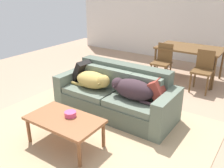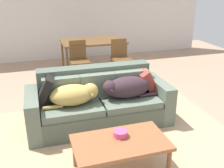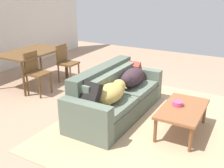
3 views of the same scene
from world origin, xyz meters
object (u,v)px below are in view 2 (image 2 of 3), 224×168
object	(u,v)px
coffee_table	(120,145)
dining_chair_near_right	(120,56)
dog_on_right_cushion	(126,87)
dining_table	(93,43)
couch	(99,103)
throw_pillow_by_left_arm	(45,89)
dog_on_left_cushion	(74,95)
dining_chair_near_left	(79,59)
throw_pillow_by_right_arm	(145,80)
bowl_on_coffee_table	(120,133)

from	to	relation	value
coffee_table	dining_chair_near_right	xyz separation A→B (m)	(1.05, 3.06, 0.12)
dog_on_right_cushion	dining_table	size ratio (longest dim) A/B	0.59
couch	throw_pillow_by_left_arm	distance (m)	0.84
dog_on_left_cushion	coffee_table	xyz separation A→B (m)	(0.32, -1.07, -0.20)
throw_pillow_by_left_arm	dining_chair_near_left	distance (m)	2.03
dining_chair_near_left	dining_chair_near_right	world-z (taller)	dining_chair_near_left
dog_on_left_cushion	throw_pillow_by_right_arm	xyz separation A→B (m)	(1.17, 0.19, 0.02)
dog_on_right_cushion	dining_chair_near_right	xyz separation A→B (m)	(0.60, 1.99, -0.10)
throw_pillow_by_left_arm	dining_chair_near_left	xyz separation A→B (m)	(0.84, 1.84, -0.12)
throw_pillow_by_right_arm	bowl_on_coffee_table	world-z (taller)	throw_pillow_by_right_arm
throw_pillow_by_left_arm	throw_pillow_by_right_arm	distance (m)	1.56
throw_pillow_by_right_arm	dining_table	bearing A→B (deg)	96.74
dining_table	dining_chair_near_left	xyz separation A→B (m)	(-0.44, -0.53, -0.20)
couch	dining_chair_near_left	size ratio (longest dim) A/B	2.40
dog_on_left_cushion	dining_chair_near_right	world-z (taller)	dining_chair_near_right
throw_pillow_by_left_arm	coffee_table	distance (m)	1.48
dog_on_left_cushion	dog_on_right_cushion	size ratio (longest dim) A/B	0.93
dog_on_right_cushion	dining_table	distance (m)	2.58
throw_pillow_by_left_arm	throw_pillow_by_right_arm	xyz separation A→B (m)	(1.56, -0.02, -0.03)
couch	throw_pillow_by_left_arm	world-z (taller)	couch
dining_table	dining_chair_near_right	size ratio (longest dim) A/B	1.67
dog_on_right_cushion	bowl_on_coffee_table	size ratio (longest dim) A/B	5.23
dog_on_left_cushion	bowl_on_coffee_table	distance (m)	1.05
dog_on_right_cushion	throw_pillow_by_right_arm	distance (m)	0.43
throw_pillow_by_right_arm	dining_chair_near_right	distance (m)	1.82
coffee_table	dining_chair_near_right	world-z (taller)	dining_chair_near_right
dining_chair_near_left	dining_chair_near_right	bearing A→B (deg)	-2.74
dog_on_right_cushion	dining_chair_near_right	bearing A→B (deg)	74.02
dining_table	dining_chair_near_left	size ratio (longest dim) A/B	1.64
dining_table	dining_chair_near_right	xyz separation A→B (m)	(0.49, -0.58, -0.21)
throw_pillow_by_right_arm	dog_on_right_cushion	bearing A→B (deg)	-154.79
coffee_table	dining_chair_near_left	size ratio (longest dim) A/B	1.18
coffee_table	bowl_on_coffee_table	world-z (taller)	bowl_on_coffee_table
throw_pillow_by_left_arm	dining_chair_near_left	bearing A→B (deg)	65.55
couch	dog_on_left_cushion	distance (m)	0.49
coffee_table	dog_on_right_cushion	bearing A→B (deg)	66.94
dining_table	couch	bearing A→B (deg)	-101.63
throw_pillow_by_left_arm	dining_chair_near_right	distance (m)	2.52
coffee_table	dining_table	world-z (taller)	dining_table
dining_chair_near_left	dog_on_left_cushion	bearing A→B (deg)	-101.75
throw_pillow_by_right_arm	dining_chair_near_right	xyz separation A→B (m)	(0.21, 1.81, -0.10)
throw_pillow_by_left_arm	throw_pillow_by_right_arm	size ratio (longest dim) A/B	1.17
coffee_table	dining_chair_near_right	distance (m)	3.24
dog_on_left_cushion	dining_chair_near_right	distance (m)	2.42
dog_on_right_cushion	dining_chair_near_left	size ratio (longest dim) A/B	0.96
couch	dining_chair_near_right	distance (m)	2.10
dining_chair_near_left	throw_pillow_by_right_arm	bearing A→B (deg)	-68.18
dog_on_left_cushion	coffee_table	bearing A→B (deg)	-72.57
couch	throw_pillow_by_left_arm	xyz separation A→B (m)	(-0.78, 0.06, 0.30)
coffee_table	dining_table	distance (m)	3.71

